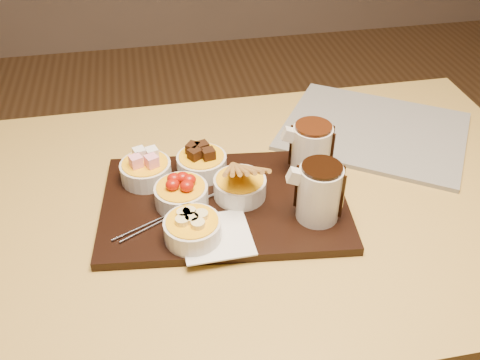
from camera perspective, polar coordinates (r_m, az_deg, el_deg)
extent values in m
cube|color=gold|center=(1.06, 2.63, -2.67)|extent=(1.20, 0.80, 0.04)
cylinder|color=gold|center=(1.58, -20.41, -7.45)|extent=(0.06, 0.06, 0.71)
cylinder|color=gold|center=(1.71, 17.47, -2.63)|extent=(0.06, 0.06, 0.71)
cube|color=black|center=(1.02, -1.66, -2.47)|extent=(0.49, 0.35, 0.02)
cube|color=white|center=(0.94, -2.55, -5.98)|extent=(0.12, 0.12, 0.00)
cylinder|color=silver|center=(1.07, -10.00, 0.90)|extent=(0.10, 0.10, 0.04)
cylinder|color=silver|center=(1.07, -4.09, 1.67)|extent=(0.10, 0.10, 0.04)
cylinder|color=silver|center=(1.00, -6.27, -1.65)|extent=(0.10, 0.10, 0.04)
cylinder|color=silver|center=(1.01, -0.02, -0.80)|extent=(0.10, 0.10, 0.04)
cylinder|color=silver|center=(0.92, -5.07, -5.32)|extent=(0.10, 0.10, 0.04)
cylinder|color=silver|center=(0.95, 8.44, -1.41)|extent=(0.09, 0.09, 0.11)
cylinder|color=silver|center=(1.06, 7.60, 3.06)|extent=(0.09, 0.09, 0.11)
cube|color=beige|center=(1.27, 14.13, 5.11)|extent=(0.51, 0.49, 0.01)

